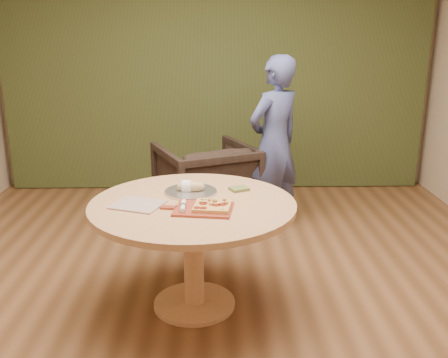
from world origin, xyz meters
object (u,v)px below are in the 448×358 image
Objects in this scene: pizza_paddle at (202,209)px; bread_roll at (189,187)px; armchair at (206,179)px; person_standing at (274,143)px; pedestal_table at (193,222)px; serving_tray at (191,192)px; cutlery_roll at (183,206)px; flatbread_pizza at (212,206)px.

pizza_paddle is 2.40× the size of bread_roll.
person_standing is at bearing 150.37° from armchair.
armchair reaches higher than pizza_paddle.
serving_tray reaches higher than pedestal_table.
cutlery_roll is 0.35m from bread_roll.
pizza_paddle is at bearing -75.12° from bread_roll.
serving_tray is at bearing 84.29° from cutlery_roll.
pedestal_table is 5.37× the size of flatbread_pizza.
person_standing is (0.73, 1.31, 0.01)m from bread_roll.
pizza_paddle is 1.86× the size of flatbread_pizza.
cutlery_roll is (-0.05, -0.15, 0.17)m from pedestal_table.
pizza_paddle is at bearing 66.80° from armchair.
bread_roll is 0.22× the size of armchair.
pizza_paddle is 0.35m from serving_tray.
serving_tray is at bearing 113.30° from flatbread_pizza.
pedestal_table is at bearing 120.71° from pizza_paddle.
serving_tray is at bearing 111.59° from pizza_paddle.
flatbread_pizza is 0.70× the size of serving_tray.
cutlery_roll is at bearing -108.66° from pedestal_table.
cutlery_roll is (-0.18, -0.01, 0.00)m from flatbread_pizza.
flatbread_pizza is 0.38m from bread_roll.
pizza_paddle is 0.54× the size of armchair.
flatbread_pizza is 0.37m from serving_tray.
pedestal_table is 6.91× the size of bread_roll.
person_standing reaches higher than armchair.
person_standing is (0.72, 1.31, 0.05)m from serving_tray.
bread_roll is 0.12× the size of person_standing.
serving_tray is at bearing 23.22° from person_standing.
person_standing is at bearing 65.08° from cutlery_roll.
pedestal_table is 3.75× the size of serving_tray.
bread_roll is 1.50m from person_standing.
pedestal_table is at bearing -84.03° from serving_tray.
pizza_paddle is 0.29× the size of person_standing.
person_standing is at bearing 70.87° from flatbread_pizza.
pedestal_table is 0.83× the size of person_standing.
bread_roll is at bearing 180.00° from serving_tray.
pedestal_table is 1.67m from person_standing.
cutlery_roll is (-0.11, -0.01, 0.02)m from pizza_paddle.
armchair is (-0.07, 1.72, -0.35)m from flatbread_pizza.
armchair reaches higher than serving_tray.
flatbread_pizza is at bearing 1.38° from cutlery_roll.
flatbread_pizza is 0.15× the size of person_standing.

